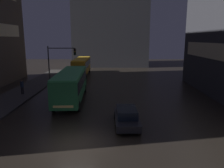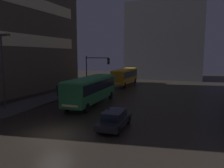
# 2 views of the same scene
# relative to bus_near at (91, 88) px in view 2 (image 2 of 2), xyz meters

# --- Properties ---
(ground_plane) EXTENTS (120.00, 120.00, 0.00)m
(ground_plane) POSITION_rel_bus_near_xyz_m (2.13, -10.36, -1.99)
(ground_plane) COLOR black
(sidewalk_left) EXTENTS (4.00, 48.00, 0.15)m
(sidewalk_left) POSITION_rel_bus_near_xyz_m (-6.87, -0.36, -1.91)
(sidewalk_left) COLOR #3D3A38
(sidewalk_left) RESTS_ON ground
(building_far_backdrop) EXTENTS (18.07, 12.00, 18.29)m
(building_far_backdrop) POSITION_rel_bus_near_xyz_m (3.86, 33.77, 7.16)
(building_far_backdrop) COLOR #2D2D33
(building_far_backdrop) RESTS_ON ground
(bus_near) EXTENTS (3.04, 10.56, 3.23)m
(bus_near) POSITION_rel_bus_near_xyz_m (0.00, 0.00, 0.00)
(bus_near) COLOR #236B38
(bus_near) RESTS_ON ground
(bus_far) EXTENTS (2.55, 10.19, 3.14)m
(bus_far) POSITION_rel_bus_near_xyz_m (-1.30, 17.08, -0.05)
(bus_far) COLOR orange
(bus_far) RESTS_ON ground
(car_taxi) EXTENTS (1.96, 4.42, 1.44)m
(car_taxi) POSITION_rel_bus_near_xyz_m (5.64, -7.09, -1.25)
(car_taxi) COLOR black
(car_taxi) RESTS_ON ground
(pedestrian_mid) EXTENTS (0.53, 0.53, 1.77)m
(pedestrian_mid) POSITION_rel_bus_near_xyz_m (-6.39, 2.27, -0.78)
(pedestrian_mid) COLOR black
(pedestrian_mid) RESTS_ON sidewalk_left
(traffic_light_main) EXTENTS (3.97, 0.35, 5.73)m
(traffic_light_main) POSITION_rel_bus_near_xyz_m (-3.06, 7.30, 1.97)
(traffic_light_main) COLOR #2D2D2D
(traffic_light_main) RESTS_ON ground
(street_lamp_sidewalk) EXTENTS (1.25, 0.36, 7.95)m
(street_lamp_sidewalk) POSITION_rel_bus_near_xyz_m (-7.44, -5.66, 3.39)
(street_lamp_sidewalk) COLOR #2D2D2D
(street_lamp_sidewalk) RESTS_ON sidewalk_left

